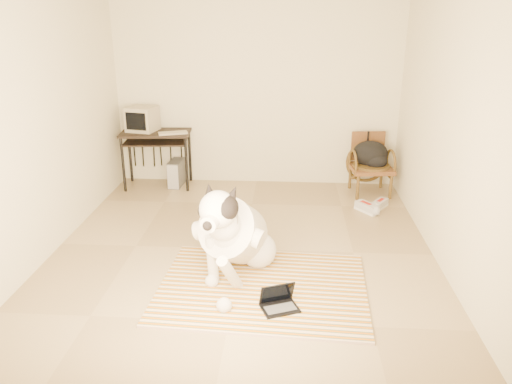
# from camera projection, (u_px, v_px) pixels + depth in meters

# --- Properties ---
(floor) EXTENTS (4.50, 4.50, 0.00)m
(floor) POSITION_uv_depth(u_px,v_px,m) (243.00, 249.00, 5.35)
(floor) COLOR tan
(floor) RESTS_ON ground
(wall_back) EXTENTS (4.50, 0.00, 4.50)m
(wall_back) POSITION_uv_depth(u_px,v_px,m) (257.00, 90.00, 6.99)
(wall_back) COLOR beige
(wall_back) RESTS_ON floor
(wall_front) EXTENTS (4.50, 0.00, 4.50)m
(wall_front) POSITION_uv_depth(u_px,v_px,m) (205.00, 215.00, 2.78)
(wall_front) COLOR beige
(wall_front) RESTS_ON floor
(wall_left) EXTENTS (0.00, 4.50, 4.50)m
(wall_left) POSITION_uv_depth(u_px,v_px,m) (44.00, 123.00, 5.01)
(wall_left) COLOR beige
(wall_left) RESTS_ON floor
(wall_right) EXTENTS (0.00, 4.50, 4.50)m
(wall_right) POSITION_uv_depth(u_px,v_px,m) (450.00, 129.00, 4.76)
(wall_right) COLOR beige
(wall_right) RESTS_ON floor
(rug) EXTENTS (1.97, 1.55, 0.02)m
(rug) POSITION_uv_depth(u_px,v_px,m) (262.00, 288.00, 4.59)
(rug) COLOR #BB680E
(rug) RESTS_ON floor
(dog) EXTENTS (0.75, 1.48, 1.06)m
(dog) POSITION_uv_depth(u_px,v_px,m) (234.00, 235.00, 4.71)
(dog) COLOR silver
(dog) RESTS_ON rug
(laptop) EXTENTS (0.37, 0.32, 0.21)m
(laptop) POSITION_uv_depth(u_px,v_px,m) (279.00, 302.00, 4.25)
(laptop) COLOR black
(laptop) RESTS_ON rug
(computer_desk) EXTENTS (1.00, 0.61, 0.80)m
(computer_desk) POSITION_uv_depth(u_px,v_px,m) (156.00, 140.00, 7.01)
(computer_desk) COLOR black
(computer_desk) RESTS_ON floor
(crt_monitor) EXTENTS (0.45, 0.44, 0.34)m
(crt_monitor) POSITION_uv_depth(u_px,v_px,m) (142.00, 119.00, 6.99)
(crt_monitor) COLOR tan
(crt_monitor) RESTS_ON computer_desk
(desk_keyboard) EXTENTS (0.42, 0.27, 0.03)m
(desk_keyboard) POSITION_uv_depth(u_px,v_px,m) (173.00, 133.00, 6.86)
(desk_keyboard) COLOR tan
(desk_keyboard) RESTS_ON computer_desk
(pc_tower) EXTENTS (0.19, 0.41, 0.37)m
(pc_tower) POSITION_uv_depth(u_px,v_px,m) (176.00, 173.00, 7.22)
(pc_tower) COLOR #4A4A4D
(pc_tower) RESTS_ON floor
(rattan_chair) EXTENTS (0.60, 0.58, 0.82)m
(rattan_chair) POSITION_uv_depth(u_px,v_px,m) (370.00, 164.00, 6.87)
(rattan_chair) COLOR brown
(rattan_chair) RESTS_ON floor
(backpack) EXTENTS (0.48, 0.43, 0.35)m
(backpack) POSITION_uv_depth(u_px,v_px,m) (371.00, 155.00, 6.83)
(backpack) COLOR black
(backpack) RESTS_ON rattan_chair
(sneaker_left) EXTENTS (0.30, 0.34, 0.12)m
(sneaker_left) POSITION_uv_depth(u_px,v_px,m) (367.00, 208.00, 6.32)
(sneaker_left) COLOR silver
(sneaker_left) RESTS_ON floor
(sneaker_right) EXTENTS (0.26, 0.31, 0.10)m
(sneaker_right) POSITION_uv_depth(u_px,v_px,m) (380.00, 204.00, 6.45)
(sneaker_right) COLOR silver
(sneaker_right) RESTS_ON floor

